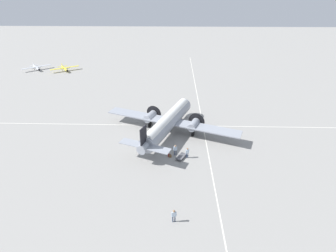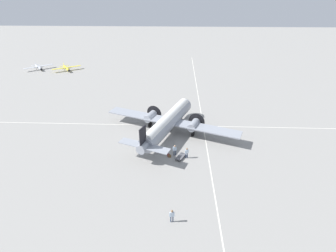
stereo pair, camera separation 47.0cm
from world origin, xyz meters
The scene contains 12 objects.
ground_plane centered at (0.00, 0.00, 0.00)m, with size 300.00×300.00×0.00m, color gray.
apron_line_eastwest centered at (0.00, 3.51, 0.00)m, with size 120.00×0.16×0.01m.
apron_line_northsouth centered at (6.71, 0.00, 0.00)m, with size 0.16×120.00×0.01m.
airliner_main centered at (0.16, 0.40, 2.58)m, with size 24.79×19.79×5.97m.
crew_foreground centered at (1.27, -20.20, 1.09)m, with size 0.60×0.28×1.78m.
passenger_boarding centered at (3.24, -7.36, 1.11)m, with size 0.56×0.37×1.82m.
ramp_agent centered at (1.36, -6.63, 1.13)m, with size 0.63×0.30×1.85m.
suitcase_near_door centered at (0.56, -7.33, 0.25)m, with size 0.45×0.14×0.53m.
suitcase_upright_spare centered at (0.38, -7.05, 0.23)m, with size 0.39×0.19×0.50m.
baggage_cart centered at (2.28, -7.46, 0.28)m, with size 1.86×2.34×0.56m.
light_aircraft_distant centered at (-34.42, 40.26, 0.77)m, with size 7.90×6.72×1.79m.
light_aircraft_taxiing centered at (-44.06, 41.14, 0.77)m, with size 7.39×6.92×1.78m.
Camera 1 is at (1.24, -41.66, 23.82)m, focal length 28.00 mm.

